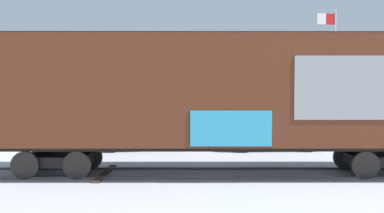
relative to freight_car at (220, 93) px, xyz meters
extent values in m
plane|color=#B2B5BC|center=(0.96, 0.00, -2.82)|extent=(260.00, 260.00, 0.00)
cube|color=#4C4742|center=(-0.05, -0.72, -2.78)|extent=(59.89, 3.80, 0.08)
cube|color=#4C4742|center=(0.04, 0.72, -2.78)|extent=(59.89, 3.80, 0.08)
cube|color=#423323|center=(-3.98, 0.25, -2.79)|extent=(0.39, 2.51, 0.07)
cube|color=#5B2B19|center=(0.00, 0.00, 0.08)|extent=(16.59, 3.76, 3.56)
cube|color=#2D2823|center=(0.00, 0.00, 1.98)|extent=(15.62, 1.36, 0.24)
cube|color=#999999|center=(3.88, -1.63, 0.16)|extent=(3.61, 0.25, 1.96)
cube|color=#33A5CC|center=(0.15, -1.40, -1.08)|extent=(2.50, 0.18, 1.10)
cube|color=black|center=(0.00, 0.00, -1.81)|extent=(16.19, 2.50, 0.20)
cube|color=black|center=(-5.57, 0.35, -2.31)|extent=(2.17, 1.36, 0.36)
cylinder|color=black|center=(-6.46, -0.32, -2.36)|extent=(0.93, 0.18, 0.92)
cylinder|color=black|center=(-6.37, 1.12, -2.36)|extent=(0.93, 0.18, 0.92)
cylinder|color=black|center=(-4.77, -0.42, -2.36)|extent=(0.93, 0.18, 0.92)
cylinder|color=black|center=(-4.68, 1.01, -2.36)|extent=(0.93, 0.18, 0.92)
cube|color=black|center=(5.56, -0.34, -2.31)|extent=(2.17, 1.36, 0.36)
cylinder|color=black|center=(4.67, -1.01, -2.36)|extent=(0.93, 0.18, 0.92)
cylinder|color=black|center=(4.76, 0.43, -2.36)|extent=(0.93, 0.18, 0.92)
cylinder|color=silver|center=(10.46, 13.14, 1.55)|extent=(0.12, 0.12, 8.74)
sphere|color=#D8CC66|center=(10.46, 13.14, 6.00)|extent=(0.18, 0.18, 0.18)
cube|color=red|center=(9.72, 13.10, 5.42)|extent=(1.36, 0.10, 0.80)
cube|color=white|center=(9.38, 13.08, 5.42)|extent=(0.68, 0.08, 0.80)
cube|color=silver|center=(0.96, 76.88, 1.69)|extent=(139.66, 32.49, 9.02)
cube|color=brown|center=(-15.52, 67.13, 7.57)|extent=(5.53, 3.59, 2.75)
cube|color=brown|center=(17.52, 67.13, 7.59)|extent=(7.12, 4.49, 2.78)
cube|color=brown|center=(-4.63, 67.13, 7.57)|extent=(6.87, 3.95, 2.73)
cone|color=#193D23|center=(-23.83, 67.91, 8.12)|extent=(1.92, 1.92, 3.85)
cone|color=#193D23|center=(27.79, 67.19, 8.44)|extent=(2.24, 2.24, 4.48)
cone|color=#193D23|center=(-39.81, 70.20, 7.99)|extent=(1.80, 1.80, 3.59)
cone|color=#193D23|center=(13.75, 68.56, 7.74)|extent=(1.54, 1.54, 3.08)
cone|color=#193D23|center=(-29.68, 66.60, 8.35)|extent=(2.15, 2.15, 4.31)
cube|color=black|center=(-3.08, 5.66, -2.10)|extent=(4.47, 2.19, 0.80)
cube|color=#2D333D|center=(-3.16, 5.66, -1.40)|extent=(2.47, 1.86, 0.59)
cylinder|color=black|center=(-1.66, 6.66, -2.50)|extent=(0.65, 0.26, 0.64)
cylinder|color=black|center=(-1.54, 4.87, -2.50)|extent=(0.65, 0.26, 0.64)
cylinder|color=black|center=(-4.61, 6.45, -2.50)|extent=(0.65, 0.26, 0.64)
cylinder|color=black|center=(-4.49, 4.66, -2.50)|extent=(0.65, 0.26, 0.64)
cube|color=#1E5933|center=(3.37, 5.11, -2.18)|extent=(4.62, 1.87, 0.65)
cube|color=#2D333D|center=(3.07, 5.11, -1.55)|extent=(2.12, 1.66, 0.60)
cylinder|color=black|center=(4.94, 5.96, -2.50)|extent=(0.64, 0.23, 0.64)
cylinder|color=black|center=(4.92, 4.23, -2.50)|extent=(0.64, 0.23, 0.64)
cylinder|color=black|center=(1.81, 5.99, -2.50)|extent=(0.64, 0.23, 0.64)
cylinder|color=black|center=(1.79, 4.27, -2.50)|extent=(0.64, 0.23, 0.64)
cylinder|color=black|center=(8.67, 6.81, -2.50)|extent=(0.66, 0.31, 0.64)
cylinder|color=black|center=(8.42, 5.05, -2.50)|extent=(0.66, 0.31, 0.64)
camera|label=1|loc=(-1.74, -11.94, 0.01)|focal=32.59mm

